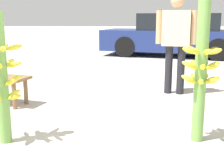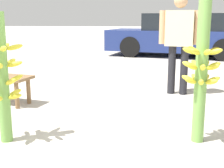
# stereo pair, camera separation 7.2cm
# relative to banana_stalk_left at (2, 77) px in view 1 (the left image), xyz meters

# --- Properties ---
(ground_plane) EXTENTS (80.00, 80.00, 0.00)m
(ground_plane) POSITION_rel_banana_stalk_left_xyz_m (0.97, -0.11, -0.67)
(ground_plane) COLOR #B2AA9E
(banana_stalk_left) EXTENTS (0.43, 0.43, 1.29)m
(banana_stalk_left) POSITION_rel_banana_stalk_left_xyz_m (0.00, 0.00, 0.00)
(banana_stalk_left) COLOR #6B9E47
(banana_stalk_left) RESTS_ON ground_plane
(banana_stalk_center) EXTENTS (0.39, 0.39, 1.48)m
(banana_stalk_center) POSITION_rel_banana_stalk_left_xyz_m (1.94, 0.11, 0.08)
(banana_stalk_center) COLOR #6B9E47
(banana_stalk_center) RESTS_ON ground_plane
(vendor_person) EXTENTS (0.65, 0.30, 1.59)m
(vendor_person) POSITION_rel_banana_stalk_left_xyz_m (2.02, 2.12, 0.27)
(vendor_person) COLOR black
(vendor_person) RESTS_ON ground_plane
(parked_car) EXTENTS (4.78, 2.94, 1.35)m
(parked_car) POSITION_rel_banana_stalk_left_xyz_m (2.86, 7.27, -0.01)
(parked_car) COLOR navy
(parked_car) RESTS_ON ground_plane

